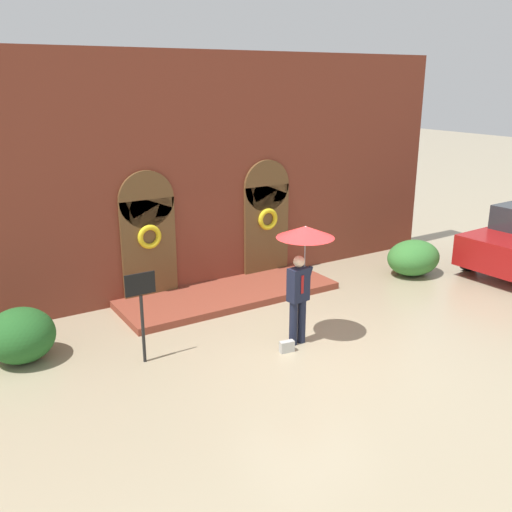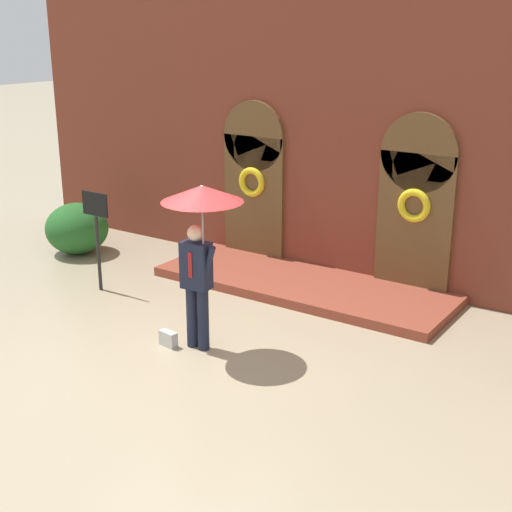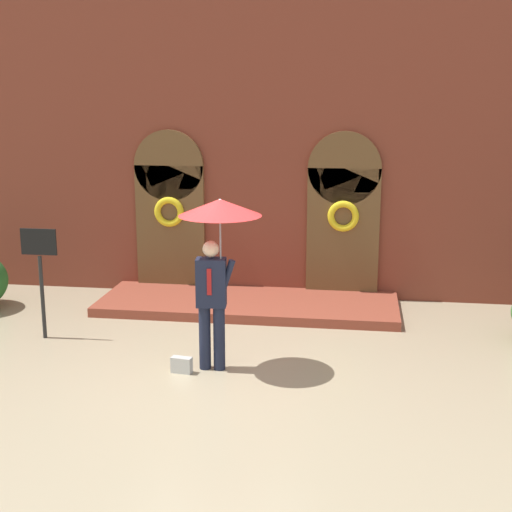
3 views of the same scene
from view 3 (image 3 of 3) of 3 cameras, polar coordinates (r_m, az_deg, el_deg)
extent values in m
plane|color=tan|center=(9.73, -3.48, -9.50)|extent=(80.00, 80.00, 0.00)
cube|color=brown|center=(13.16, 0.12, 9.01)|extent=(14.00, 0.50, 5.60)
cube|color=brown|center=(13.41, -6.85, 2.09)|extent=(1.30, 0.08, 2.40)
cylinder|color=brown|center=(13.23, -6.99, 7.20)|extent=(1.30, 0.08, 1.30)
cube|color=brown|center=(12.95, 6.96, 1.70)|extent=(1.30, 0.08, 2.40)
cylinder|color=brown|center=(12.77, 7.10, 6.99)|extent=(1.30, 0.08, 1.30)
torus|color=yellow|center=(13.28, -6.97, 3.52)|extent=(0.56, 0.12, 0.56)
torus|color=yellow|center=(12.82, 6.99, 3.18)|extent=(0.56, 0.12, 0.56)
cube|color=brown|center=(12.53, -0.64, -3.87)|extent=(5.20, 1.80, 0.16)
cylinder|color=#191E33|center=(9.81, -4.11, -6.50)|extent=(0.16, 0.16, 0.90)
cylinder|color=#191E33|center=(9.77, -2.96, -6.57)|extent=(0.16, 0.16, 0.90)
cube|color=#191E33|center=(9.56, -3.60, -2.12)|extent=(0.42, 0.28, 0.66)
cube|color=#A51919|center=(9.42, -3.77, -2.09)|extent=(0.06, 0.02, 0.36)
sphere|color=beige|center=(9.45, -3.64, 0.57)|extent=(0.22, 0.22, 0.22)
cylinder|color=#191E33|center=(9.49, -2.31, -1.59)|extent=(0.22, 0.09, 0.46)
cylinder|color=gray|center=(9.43, -2.86, 0.31)|extent=(0.02, 0.02, 0.98)
cone|color=red|center=(9.32, -2.90, 3.91)|extent=(1.10, 1.10, 0.22)
cone|color=white|center=(9.31, -2.90, 4.00)|extent=(0.61, 0.61, 0.20)
cube|color=#B7B7B2|center=(9.81, -5.97, -8.66)|extent=(0.29, 0.16, 0.22)
cylinder|color=black|center=(11.39, -16.71, -3.19)|extent=(0.06, 0.06, 1.30)
cube|color=black|center=(11.19, -17.00, 1.10)|extent=(0.56, 0.03, 0.40)
camera|label=1|loc=(8.14, -78.35, 11.86)|focal=40.00mm
camera|label=2|loc=(4.37, 75.14, 12.23)|focal=50.00mm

